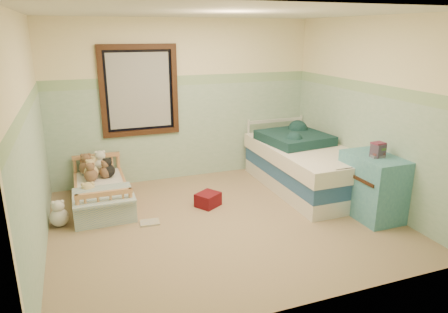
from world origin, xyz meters
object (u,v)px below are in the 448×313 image
object	(u,v)px
toddler_bed_frame	(102,199)
dresser	(372,186)
plush_floor_tan	(89,201)
plush_floor_cream	(59,217)
floor_book	(150,222)
red_pillow	(208,200)
twin_bed_frame	(305,181)

from	to	relation	value
toddler_bed_frame	dresser	bearing A→B (deg)	-25.57
plush_floor_tan	dresser	bearing A→B (deg)	-22.85
plush_floor_cream	plush_floor_tan	bearing A→B (deg)	44.21
dresser	floor_book	world-z (taller)	dresser
toddler_bed_frame	plush_floor_cream	bearing A→B (deg)	-138.62
dresser	floor_book	xyz separation A→B (m)	(-2.74, 0.76, -0.39)
plush_floor_cream	dresser	size ratio (longest dim) A/B	0.28
toddler_bed_frame	red_pillow	world-z (taller)	red_pillow
toddler_bed_frame	plush_floor_cream	size ratio (longest dim) A/B	5.98
plush_floor_cream	red_pillow	size ratio (longest dim) A/B	0.77
plush_floor_tan	twin_bed_frame	world-z (taller)	plush_floor_tan
plush_floor_cream	twin_bed_frame	world-z (taller)	plush_floor_cream
toddler_bed_frame	plush_floor_tan	world-z (taller)	plush_floor_tan
red_pillow	floor_book	xyz separation A→B (m)	(-0.85, -0.25, -0.08)
toddler_bed_frame	twin_bed_frame	distance (m)	2.99
toddler_bed_frame	plush_floor_cream	xyz separation A→B (m)	(-0.54, -0.48, 0.03)
plush_floor_cream	floor_book	bearing A→B (deg)	-16.72
twin_bed_frame	floor_book	bearing A→B (deg)	-171.45
dresser	red_pillow	distance (m)	2.16
dresser	floor_book	size ratio (longest dim) A/B	3.38
floor_book	red_pillow	bearing A→B (deg)	20.98
plush_floor_cream	twin_bed_frame	distance (m)	3.50
plush_floor_cream	floor_book	distance (m)	1.10
dresser	plush_floor_tan	bearing A→B (deg)	157.15
twin_bed_frame	floor_book	size ratio (longest dim) A/B	8.86
twin_bed_frame	red_pillow	size ratio (longest dim) A/B	7.15
toddler_bed_frame	plush_floor_tan	xyz separation A→B (m)	(-0.17, -0.11, 0.05)
plush_floor_cream	dresser	distance (m)	3.95
toddler_bed_frame	floor_book	xyz separation A→B (m)	(0.51, -0.79, -0.08)
plush_floor_tan	floor_book	bearing A→B (deg)	-45.01
plush_floor_cream	dresser	bearing A→B (deg)	-15.87
plush_floor_cream	twin_bed_frame	bearing A→B (deg)	0.87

